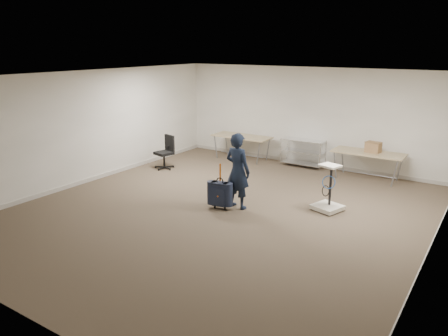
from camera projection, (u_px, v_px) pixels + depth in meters
The scene contains 10 objects.
ground at pixel (222, 211), 9.23m from camera, with size 9.00×9.00×0.00m, color #4B3C2D.
room_shell at pixel (254, 191), 10.33m from camera, with size 8.00×9.00×9.00m.
folding_table_left at pixel (242, 138), 13.22m from camera, with size 1.80×0.75×0.73m.
folding_table_right at pixel (368, 154), 11.22m from camera, with size 1.80×0.75×0.73m.
wire_shelf at pixel (303, 152), 12.49m from camera, with size 1.22×0.47×0.80m.
person at pixel (238, 171), 9.23m from camera, with size 0.60×0.39×1.64m, color black.
suitcase at pixel (220, 194), 9.27m from camera, with size 0.40×0.28×1.00m.
office_chair at pixel (165, 158), 12.36m from camera, with size 0.57×0.57×0.94m.
equipment_cart at pixel (328, 198), 9.21m from camera, with size 0.68×0.68×1.00m.
cardboard_box at pixel (373, 147), 11.16m from camera, with size 0.36×0.27×0.27m, color olive.
Camera 1 is at (4.77, -7.19, 3.40)m, focal length 35.00 mm.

